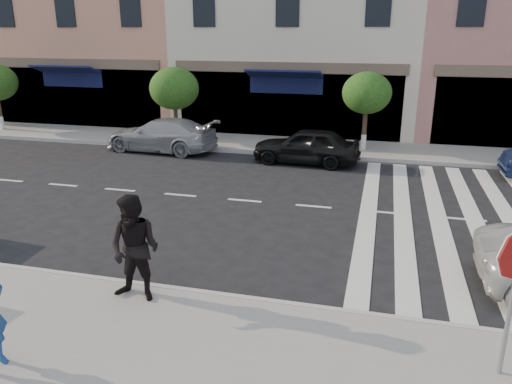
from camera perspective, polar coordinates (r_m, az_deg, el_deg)
name	(u,v)px	position (r m, az deg, el deg)	size (l,w,h in m)	color
ground	(194,260)	(10.91, -7.05, -7.67)	(120.00, 120.00, 0.00)	black
sidewalk_near	(101,365)	(8.01, -17.33, -18.32)	(60.00, 4.50, 0.15)	gray
sidewalk_far	(290,146)	(20.96, 3.91, 5.29)	(60.00, 3.00, 0.15)	gray
building_centre	(305,12)	(26.45, 5.62, 19.75)	(11.00, 9.00, 11.00)	beige
street_tree_wb	(174,89)	(21.86, -9.32, 11.57)	(2.10, 2.10, 3.06)	#473323
street_tree_c	(367,93)	(20.05, 12.55, 10.95)	(1.90, 1.90, 3.04)	#473323
walker	(135,249)	(8.91, -13.67, -6.33)	(0.93, 0.73, 1.92)	black
car_far_left	(161,135)	(20.55, -10.78, 6.43)	(1.85, 4.56, 1.32)	#97989C
car_far_mid	(306,146)	(18.37, 5.77, 5.27)	(1.56, 3.87, 1.32)	black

